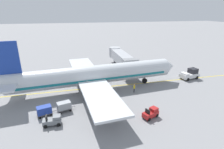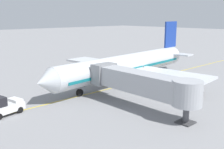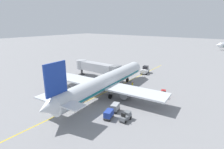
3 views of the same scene
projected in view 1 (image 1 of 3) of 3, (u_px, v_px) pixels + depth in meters
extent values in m
plane|color=gray|center=(85.00, 89.00, 36.69)|extent=(400.00, 400.00, 0.00)
cube|color=gold|center=(85.00, 89.00, 36.69)|extent=(0.24, 80.00, 0.01)
cylinder|color=silver|center=(95.00, 75.00, 35.13)|extent=(6.43, 32.20, 3.70)
cube|color=#14707A|center=(95.00, 77.00, 35.29)|extent=(6.25, 29.65, 0.44)
cone|color=silver|center=(169.00, 66.00, 40.27)|extent=(3.82, 2.70, 3.63)
cube|color=black|center=(162.00, 64.00, 39.51)|extent=(2.86, 1.33, 0.60)
cube|color=silver|center=(90.00, 78.00, 35.06)|extent=(30.34, 7.75, 0.36)
cylinder|color=gray|center=(89.00, 75.00, 40.62)|extent=(2.27, 3.36, 2.00)
cylinder|color=gray|center=(101.00, 95.00, 30.83)|extent=(2.27, 3.36, 2.00)
cube|color=#193899|center=(5.00, 58.00, 29.08)|extent=(0.70, 4.41, 5.50)
cube|color=silver|center=(11.00, 81.00, 30.52)|extent=(10.19, 3.45, 0.24)
cylinder|color=black|center=(145.00, 81.00, 39.42)|extent=(0.54, 1.13, 1.10)
cylinder|color=gray|center=(145.00, 74.00, 38.89)|extent=(0.24, 0.24, 2.00)
cylinder|color=black|center=(84.00, 84.00, 37.52)|extent=(0.54, 1.13, 1.10)
cylinder|color=gray|center=(83.00, 77.00, 36.99)|extent=(0.24, 0.24, 2.00)
cylinder|color=black|center=(88.00, 93.00, 33.43)|extent=(0.54, 1.13, 1.10)
cylinder|color=gray|center=(87.00, 86.00, 32.89)|extent=(0.24, 0.24, 2.00)
cube|color=#A8AAAF|center=(122.00, 58.00, 46.22)|extent=(14.68, 2.80, 2.60)
cube|color=gray|center=(130.00, 65.00, 40.25)|extent=(2.00, 3.50, 2.99)
cylinder|color=#A8AAAF|center=(115.00, 52.00, 52.92)|extent=(3.36, 3.36, 2.86)
cylinder|color=#4C4C51|center=(115.00, 60.00, 53.74)|extent=(0.70, 0.70, 2.19)
cube|color=#38383A|center=(115.00, 63.00, 54.09)|extent=(1.80, 1.80, 0.16)
cube|color=silver|center=(189.00, 75.00, 41.81)|extent=(3.02, 4.74, 0.90)
cube|color=black|center=(193.00, 71.00, 41.85)|extent=(1.98, 2.13, 1.10)
cube|color=silver|center=(185.00, 74.00, 40.98)|extent=(2.05, 1.44, 0.36)
cylinder|color=black|center=(188.00, 79.00, 40.60)|extent=(0.50, 0.85, 0.80)
cylinder|color=black|center=(181.00, 77.00, 42.19)|extent=(0.50, 0.85, 0.80)
cylinder|color=black|center=(197.00, 77.00, 41.73)|extent=(0.50, 0.85, 0.80)
cylinder|color=black|center=(190.00, 75.00, 43.32)|extent=(0.50, 0.85, 0.80)
cube|color=#B21E1E|center=(150.00, 114.00, 26.72)|extent=(2.09, 2.77, 0.70)
cube|color=#B21E1E|center=(154.00, 109.00, 26.91)|extent=(1.35, 1.37, 0.44)
cube|color=black|center=(148.00, 111.00, 26.10)|extent=(0.84, 0.48, 0.64)
cylinder|color=black|center=(151.00, 110.00, 26.56)|extent=(0.18, 0.27, 0.54)
cylinder|color=black|center=(151.00, 112.00, 27.73)|extent=(0.40, 0.59, 0.56)
cylinder|color=black|center=(157.00, 115.00, 26.92)|extent=(0.40, 0.59, 0.56)
cylinder|color=black|center=(144.00, 116.00, 26.75)|extent=(0.40, 0.59, 0.56)
cylinder|color=black|center=(149.00, 119.00, 25.94)|extent=(0.40, 0.59, 0.56)
cube|color=slate|center=(52.00, 121.00, 24.95)|extent=(1.20, 2.50, 0.70)
cube|color=slate|center=(57.00, 117.00, 24.91)|extent=(1.02, 1.05, 0.44)
cube|color=black|center=(46.00, 118.00, 24.57)|extent=(0.84, 0.16, 0.64)
cylinder|color=black|center=(52.00, 117.00, 24.76)|extent=(0.08, 0.26, 0.54)
cylinder|color=black|center=(59.00, 120.00, 25.76)|extent=(0.20, 0.56, 0.56)
cylinder|color=black|center=(59.00, 125.00, 24.77)|extent=(0.20, 0.56, 0.56)
cylinder|color=black|center=(46.00, 122.00, 25.37)|extent=(0.20, 0.56, 0.56)
cylinder|color=black|center=(45.00, 126.00, 24.38)|extent=(0.20, 0.56, 0.56)
cube|color=#4C4C51|center=(64.00, 109.00, 28.48)|extent=(1.83, 2.46, 0.12)
cube|color=#999EA3|center=(64.00, 105.00, 28.27)|extent=(1.74, 2.34, 1.10)
cylinder|color=#4C4C51|center=(73.00, 107.00, 29.14)|extent=(0.25, 0.69, 0.07)
cylinder|color=black|center=(69.00, 107.00, 29.39)|extent=(0.21, 0.38, 0.36)
cylinder|color=black|center=(70.00, 110.00, 28.48)|extent=(0.21, 0.38, 0.36)
cylinder|color=black|center=(58.00, 110.00, 28.64)|extent=(0.21, 0.38, 0.36)
cylinder|color=black|center=(60.00, 113.00, 27.73)|extent=(0.21, 0.38, 0.36)
cube|color=#4C4C51|center=(45.00, 113.00, 27.25)|extent=(1.83, 2.46, 0.12)
cube|color=#233D9E|center=(44.00, 110.00, 27.04)|extent=(1.74, 2.34, 1.10)
cylinder|color=#4C4C51|center=(54.00, 111.00, 27.91)|extent=(0.25, 0.69, 0.07)
cylinder|color=black|center=(50.00, 111.00, 28.16)|extent=(0.21, 0.38, 0.36)
cylinder|color=black|center=(51.00, 115.00, 27.25)|extent=(0.21, 0.38, 0.36)
cylinder|color=black|center=(39.00, 114.00, 27.41)|extent=(0.21, 0.38, 0.36)
cylinder|color=black|center=(40.00, 118.00, 26.50)|extent=(0.21, 0.38, 0.36)
cylinder|color=#232328|center=(134.00, 90.00, 34.93)|extent=(0.15, 0.15, 0.85)
cylinder|color=#232328|center=(134.00, 90.00, 35.11)|extent=(0.15, 0.15, 0.85)
cube|color=yellow|center=(134.00, 87.00, 34.77)|extent=(0.45, 0.41, 0.60)
cylinder|color=yellow|center=(134.00, 88.00, 34.57)|extent=(0.23, 0.20, 0.57)
cylinder|color=yellow|center=(135.00, 87.00, 35.01)|extent=(0.23, 0.20, 0.57)
sphere|color=tan|center=(134.00, 85.00, 34.63)|extent=(0.22, 0.22, 0.22)
cube|color=red|center=(134.00, 85.00, 34.62)|extent=(0.26, 0.22, 0.10)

